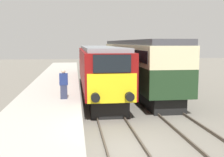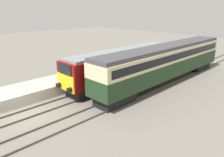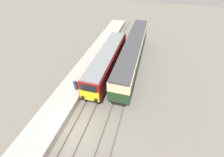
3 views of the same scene
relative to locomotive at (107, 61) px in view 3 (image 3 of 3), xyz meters
name	(u,v)px [view 3 (image 3 of 3)]	position (x,y,z in m)	size (l,w,h in m)	color
ground_plane	(77,132)	(0.00, -11.33, -2.10)	(120.00, 120.00, 0.00)	slate
platform_left	(80,78)	(-3.30, -3.33, -1.59)	(3.50, 50.00, 1.02)	#B7B2A8
rails_near_track	(94,99)	(0.00, -6.33, -2.03)	(1.51, 60.00, 0.14)	#4C4238
rails_far_track	(119,104)	(3.40, -6.33, -2.03)	(1.50, 60.00, 0.14)	#4C4238
locomotive	(107,61)	(0.00, 0.00, 0.00)	(2.70, 15.40, 3.71)	black
passenger_carriage	(133,51)	(3.40, 3.29, 0.45)	(2.75, 20.48, 4.20)	black
person_on_platform	(76,85)	(-2.42, -6.18, -0.30)	(0.44, 0.26, 1.57)	#2D334C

